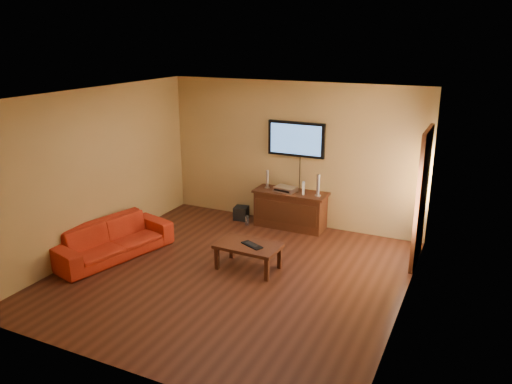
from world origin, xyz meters
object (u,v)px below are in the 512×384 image
Objects in this scene: coffee_table at (248,248)px; television at (296,139)px; subwoofer at (241,213)px; media_console at (290,209)px; speaker_left at (267,180)px; keyboard at (252,245)px; av_receiver at (286,189)px; bottle at (247,220)px; speaker_right at (318,186)px; game_console at (303,188)px; sofa at (112,234)px.

television is at bearing 91.70° from coffee_table.
television reaches higher than subwoofer.
media_console is at bearing 91.89° from coffee_table.
speaker_left reaches higher than keyboard.
television is at bearing 78.96° from av_receiver.
subwoofer reaches higher than bottle.
media_console is 1.93m from coffee_table.
speaker_right is 1.81× the size of game_console.
media_console reaches higher than keyboard.
keyboard is (2.30, 0.51, 0.03)m from sofa.
speaker_left is at bearing -159.52° from television.
speaker_right is at bearing 76.04° from coffee_table.
av_receiver is (-0.09, -0.24, -0.91)m from television.
bottle is at bearing 116.88° from coffee_table.
media_console is at bearing 23.01° from av_receiver.
coffee_table is at bearing -69.42° from subwoofer.
keyboard is (0.13, -2.16, -1.24)m from television.
television is 0.55× the size of sofa.
speaker_right is at bearing -3.41° from speaker_left.
television is 2.75× the size of keyboard.
game_console reaches higher than media_console.
speaker_left is 0.87m from bottle.
media_console is 1.32m from television.
sofa is 3.46m from game_console.
television is 1.10× the size of coffee_table.
av_receiver is (-0.09, -0.02, 0.39)m from media_console.
av_receiver reaches higher than media_console.
speaker_left is at bearing -19.12° from sofa.
coffee_table is 2.50× the size of speaker_right.
coffee_table is 2.29m from sofa.
media_console reaches higher than coffee_table.
media_console is at bearing 177.44° from speaker_right.
speaker_left is 1.33× the size of subwoofer.
television reaches higher than keyboard.
coffee_table is 2.86× the size of speaker_left.
game_console is at bearing 84.24° from coffee_table.
av_receiver is at bearing -111.20° from television.
game_console is at bearing -30.11° from sofa.
speaker_left is at bearing -178.24° from av_receiver.
av_receiver reaches higher than bottle.
coffee_table is 3.81× the size of subwoofer.
sofa is 9.04× the size of game_console.
speaker_left is 0.75m from game_console.
speaker_right reaches higher than av_receiver.
sofa is at bearing -124.47° from subwoofer.
speaker_left reaches higher than coffee_table.
sofa is at bearing -129.00° from television.
sofa reaches higher than subwoofer.
av_receiver is at bearing -25.68° from sofa.
sofa is at bearing -138.05° from speaker_right.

